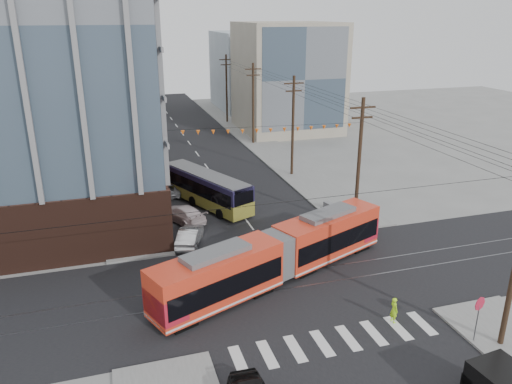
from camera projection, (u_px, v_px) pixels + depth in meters
ground at (314, 312)px, 30.48m from camera, size 160.00×160.00×0.00m
bg_bldg_nw_near at (55, 76)px, 69.50m from camera, size 18.00×16.00×18.00m
bg_bldg_ne_near at (287, 78)px, 75.37m from camera, size 14.00×14.00×16.00m
bg_bldg_nw_far at (80, 56)px, 87.97m from camera, size 16.00×18.00×20.00m
bg_bldg_ne_far at (260, 70)px, 94.25m from camera, size 16.00×16.00×14.00m
utility_pole_far at (227, 89)px, 81.34m from camera, size 0.30×0.30×11.00m
streetcar at (277, 255)px, 33.65m from camera, size 18.29×9.60×3.61m
city_bus at (206, 188)px, 47.09m from camera, size 6.84×11.37×3.21m
parked_car_silver at (190, 236)px, 39.16m from camera, size 2.98×4.61×1.44m
parked_car_white at (184, 214)px, 43.48m from camera, size 3.89×5.33×1.43m
parked_car_grey at (168, 188)px, 49.98m from camera, size 2.25×4.70×1.29m
pedestrian at (394, 310)px, 29.23m from camera, size 0.42×0.61×1.62m
stop_sign at (477, 322)px, 27.19m from camera, size 1.00×1.00×2.70m
jersey_barrier at (338, 211)px, 45.06m from camera, size 1.67×3.72×0.73m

